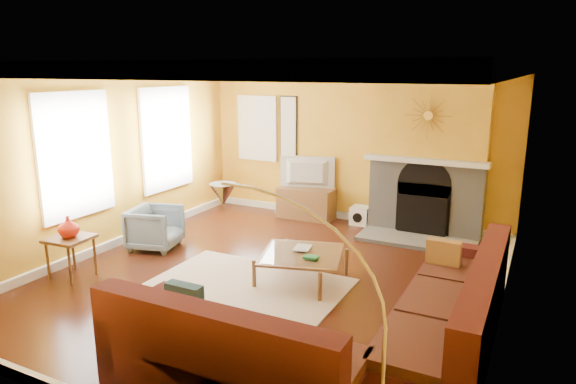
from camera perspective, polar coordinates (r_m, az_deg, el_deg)
The scene contains 27 objects.
floor at distance 6.77m, azimuth -1.85°, elevation -9.59°, with size 5.50×6.00×0.02m, color #502211.
ceiling at distance 6.23m, azimuth -2.04°, elevation 14.10°, with size 5.50×6.00×0.02m, color white.
wall_back at distance 9.07m, azimuth 7.26°, elevation 5.21°, with size 5.50×0.02×2.70m, color gold.
wall_front at distance 4.08m, azimuth -22.79°, elevation -6.13°, with size 5.50×0.02×2.70m, color gold.
wall_left at distance 8.04m, azimuth -19.51°, elevation 3.46°, with size 0.02×6.00×2.70m, color gold.
wall_right at distance 5.61m, azimuth 23.62°, elevation -1.00°, with size 0.02×6.00×2.70m, color gold.
baseboard at distance 6.74m, azimuth -1.85°, elevation -9.05°, with size 5.50×6.00×0.12m, color white, non-canonical shape.
crown_molding at distance 6.22m, azimuth -2.03°, elevation 13.45°, with size 5.50×6.00×0.12m, color white, non-canonical shape.
window_left_near at distance 8.92m, azimuth -13.40°, elevation 5.78°, with size 0.06×1.22×1.72m, color white.
window_left_far at distance 7.59m, azimuth -22.63°, elevation 3.79°, with size 0.06×1.22×1.72m, color white.
window_back at distance 9.80m, azimuth -3.40°, elevation 7.08°, with size 0.82×0.06×1.22m, color white.
wall_art at distance 9.49m, azimuth 0.05°, elevation 7.20°, with size 0.34×0.04×1.14m, color white.
fireplace at distance 8.52m, azimuth 15.37°, elevation 4.29°, with size 1.80×0.40×2.70m, color gray, non-canonical shape.
mantel at distance 8.30m, azimuth 14.99°, elevation 3.38°, with size 1.92×0.22×0.08m, color white.
hearth at distance 8.30m, azimuth 14.03°, elevation -5.26°, with size 1.80×0.70×0.06m, color gray.
sunburst at distance 8.22m, azimuth 15.31°, elevation 8.19°, with size 0.70×0.04×0.70m, color olive, non-canonical shape.
rug at distance 6.47m, azimuth -5.01°, elevation -10.61°, with size 2.40×1.80×0.02m, color beige.
sectional_sofa at distance 5.27m, azimuth 5.17°, elevation -11.16°, with size 2.98×3.43×0.90m, color #5B211D, non-canonical shape.
coffee_table at distance 6.59m, azimuth 1.53°, elevation -8.33°, with size 0.98×0.98×0.39m, color white, non-canonical shape.
media_console at distance 9.29m, azimuth 2.03°, elevation -1.25°, with size 1.01×0.45×0.56m, color brown.
tv at distance 9.17m, azimuth 2.06°, elevation 2.15°, with size 0.98×0.13×0.57m, color black.
subwoofer at distance 9.04m, azimuth 8.05°, elevation -2.59°, with size 0.31×0.31×0.31m, color white.
armchair at distance 7.98m, azimuth -14.54°, elevation -3.87°, with size 0.68×0.70×0.64m, color slate.
side_table at distance 7.24m, azimuth -22.91°, elevation -6.70°, with size 0.50×0.50×0.55m, color brown, non-canonical shape.
vase at distance 7.12m, azimuth -23.22°, elevation -3.57°, with size 0.26×0.26×0.28m, color red.
book at distance 6.66m, azimuth 0.75°, elevation -6.18°, with size 0.20×0.28×0.03m, color white.
arc_lamp at distance 3.44m, azimuth 2.00°, elevation -15.95°, with size 1.24×0.36×1.91m, color silver, non-canonical shape.
Camera 1 is at (3.00, -5.46, 2.65)m, focal length 32.00 mm.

